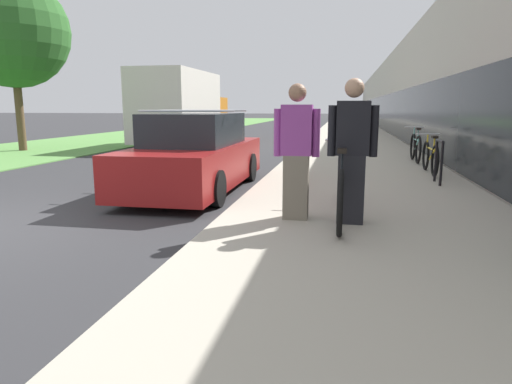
% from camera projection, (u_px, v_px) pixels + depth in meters
% --- Properties ---
extents(sidewalk_slab, '(4.11, 70.00, 0.13)m').
position_uv_depth(sidewalk_slab, '(352.00, 135.00, 25.13)').
color(sidewalk_slab, '#B2AA99').
rests_on(sidewalk_slab, ground).
extents(storefront_facade, '(10.01, 70.00, 4.68)m').
position_uv_depth(storefront_facade, '(457.00, 96.00, 31.13)').
color(storefront_facade, '#BCB7AD').
rests_on(storefront_facade, ground).
extents(lawn_strip, '(6.21, 70.00, 0.03)m').
position_uv_depth(lawn_strip, '(174.00, 130.00, 31.20)').
color(lawn_strip, '#5B9347').
rests_on(lawn_strip, ground).
extents(tandem_bicycle, '(0.52, 2.87, 0.98)m').
position_uv_depth(tandem_bicycle, '(341.00, 186.00, 6.13)').
color(tandem_bicycle, black).
rests_on(tandem_bicycle, sidewalk_slab).
extents(person_rider, '(0.61, 0.24, 1.80)m').
position_uv_depth(person_rider, '(352.00, 152.00, 5.67)').
color(person_rider, black).
rests_on(person_rider, sidewalk_slab).
extents(person_bystander, '(0.59, 0.23, 1.75)m').
position_uv_depth(person_bystander, '(296.00, 152.00, 5.89)').
color(person_bystander, '#756B5B').
rests_on(person_bystander, sidewalk_slab).
extents(bike_rack_hoop, '(0.05, 0.60, 0.84)m').
position_uv_depth(bike_rack_hoop, '(439.00, 157.00, 8.71)').
color(bike_rack_hoop, black).
rests_on(bike_rack_hoop, sidewalk_slab).
extents(cruiser_bike_nearest, '(0.52, 1.80, 0.86)m').
position_uv_depth(cruiser_bike_nearest, '(430.00, 157.00, 10.11)').
color(cruiser_bike_nearest, black).
rests_on(cruiser_bike_nearest, sidewalk_slab).
extents(cruiser_bike_middle, '(0.52, 1.69, 0.93)m').
position_uv_depth(cruiser_bike_middle, '(416.00, 147.00, 12.28)').
color(cruiser_bike_middle, black).
rests_on(cruiser_bike_middle, sidewalk_slab).
extents(parked_sedan_curbside, '(1.78, 4.47, 1.54)m').
position_uv_depth(parked_sedan_curbside, '(196.00, 156.00, 8.67)').
color(parked_sedan_curbside, maroon).
rests_on(parked_sedan_curbside, ground).
extents(moving_truck, '(2.32, 6.79, 3.01)m').
position_uv_depth(moving_truck, '(182.00, 109.00, 19.17)').
color(moving_truck, orange).
rests_on(moving_truck, ground).
extents(street_tree_near, '(3.88, 3.88, 6.13)m').
position_uv_depth(street_tree_near, '(12.00, 32.00, 15.93)').
color(street_tree_near, brown).
rests_on(street_tree_near, ground).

